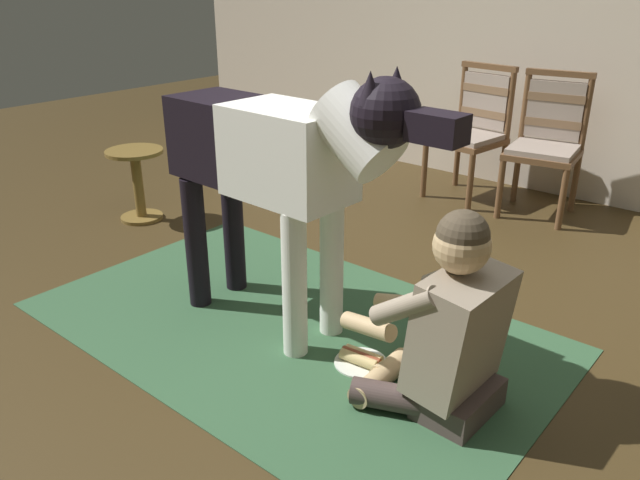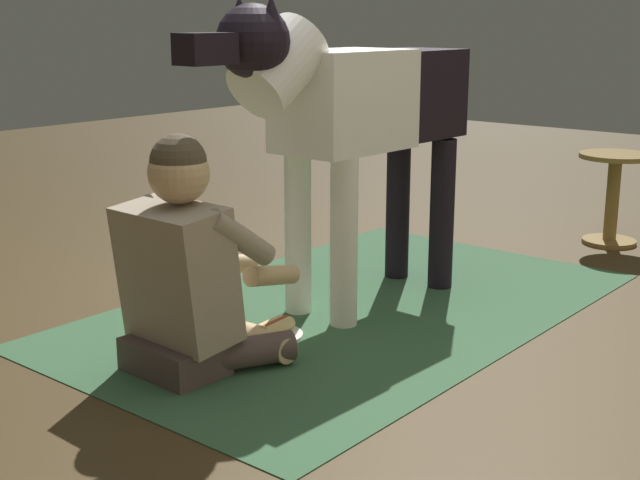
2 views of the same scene
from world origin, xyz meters
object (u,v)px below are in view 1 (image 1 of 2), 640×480
Objects in this scene: dining_chair_right_of_pair at (548,137)px; hot_dog_on_plate at (361,359)px; dining_chair_left_of_pair at (474,126)px; large_dog at (279,161)px; person_sitting_on_floor at (447,330)px; round_side_table at (137,179)px.

dining_chair_right_of_pair is 2.44m from hot_dog_on_plate.
dining_chair_left_of_pair is at bearing 179.98° from dining_chair_right_of_pair.
large_dog is at bearing -84.19° from dining_chair_left_of_pair.
person_sitting_on_floor is (0.58, -2.40, -0.20)m from dining_chair_right_of_pair.
hot_dog_on_plate is at bearing -85.96° from dining_chair_right_of_pair.
round_side_table is (-1.75, 0.43, -0.54)m from large_dog.
dining_chair_left_of_pair is 2.55m from hot_dog_on_plate.
round_side_table is at bearing -127.90° from dining_chair_left_of_pair.
round_side_table reaches higher than hot_dog_on_plate.
person_sitting_on_floor reaches higher than hot_dog_on_plate.
dining_chair_right_of_pair is 4.13× the size of hot_dog_on_plate.
large_dog is at bearing -13.67° from round_side_table.
hot_dog_on_plate is (0.73, -2.38, -0.52)m from dining_chair_left_of_pair.
large_dog is 0.95m from hot_dog_on_plate.
dining_chair_left_of_pair is 4.13× the size of hot_dog_on_plate.
dining_chair_right_of_pair is 2.85m from round_side_table.
round_side_table is at bearing 166.33° from large_dog.
hot_dog_on_plate is (0.17, -2.38, -0.52)m from dining_chair_right_of_pair.
dining_chair_right_of_pair is at bearing 43.16° from round_side_table.
dining_chair_right_of_pair reaches higher than person_sitting_on_floor.
dining_chair_left_of_pair is at bearing 106.95° from hot_dog_on_plate.
person_sitting_on_floor is at bearing -9.78° from round_side_table.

